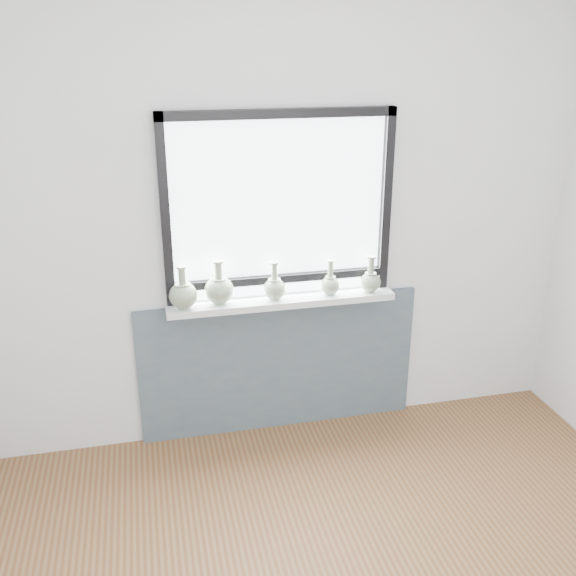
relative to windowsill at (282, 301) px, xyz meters
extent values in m
cube|color=silver|center=(0.00, 0.10, 0.42)|extent=(3.60, 0.02, 2.60)
cube|color=#4D5B64|center=(0.00, 0.07, -0.45)|extent=(1.70, 0.03, 0.86)
cube|color=silver|center=(0.00, 0.00, 0.00)|extent=(1.32, 0.18, 0.04)
cube|color=black|center=(-0.62, 0.05, 0.55)|extent=(0.05, 0.06, 1.05)
cube|color=black|center=(0.62, 0.05, 0.55)|extent=(0.05, 0.06, 1.05)
cube|color=black|center=(0.00, 0.05, 1.04)|extent=(1.30, 0.06, 0.05)
cube|color=black|center=(0.00, 0.05, 0.12)|extent=(1.20, 0.05, 0.04)
cube|color=white|center=(0.00, 0.08, 0.52)|extent=(1.20, 0.01, 1.00)
cylinder|color=gray|center=(-0.56, -0.02, 0.02)|extent=(0.07, 0.07, 0.01)
ellipsoid|color=gray|center=(-0.56, -0.02, 0.09)|extent=(0.16, 0.16, 0.15)
cone|color=gray|center=(-0.56, -0.02, 0.15)|extent=(0.09, 0.09, 0.03)
cylinder|color=gray|center=(-0.56, -0.02, 0.20)|extent=(0.04, 0.04, 0.11)
cylinder|color=gray|center=(-0.56, -0.02, 0.26)|extent=(0.05, 0.05, 0.01)
cylinder|color=gray|center=(-0.36, 0.00, 0.02)|extent=(0.07, 0.07, 0.01)
ellipsoid|color=gray|center=(-0.36, 0.00, 0.10)|extent=(0.17, 0.17, 0.15)
cone|color=gray|center=(-0.36, 0.00, 0.15)|extent=(0.09, 0.09, 0.03)
cylinder|color=gray|center=(-0.36, 0.00, 0.21)|extent=(0.04, 0.04, 0.11)
cylinder|color=gray|center=(-0.36, 0.00, 0.27)|extent=(0.07, 0.07, 0.01)
cylinder|color=gray|center=(-0.04, -0.01, 0.02)|extent=(0.06, 0.06, 0.01)
ellipsoid|color=gray|center=(-0.04, -0.01, 0.08)|extent=(0.13, 0.13, 0.12)
cone|color=gray|center=(-0.04, -0.01, 0.13)|extent=(0.07, 0.07, 0.03)
cylinder|color=gray|center=(-0.04, -0.01, 0.18)|extent=(0.03, 0.03, 0.11)
cylinder|color=gray|center=(-0.04, -0.01, 0.24)|extent=(0.05, 0.05, 0.01)
cylinder|color=gray|center=(0.29, -0.01, 0.02)|extent=(0.05, 0.05, 0.01)
ellipsoid|color=gray|center=(0.29, -0.01, 0.07)|extent=(0.12, 0.12, 0.11)
cone|color=gray|center=(0.29, -0.01, 0.11)|extent=(0.06, 0.06, 0.03)
cylinder|color=gray|center=(0.29, -0.01, 0.16)|extent=(0.03, 0.03, 0.11)
cylinder|color=gray|center=(0.29, -0.01, 0.22)|extent=(0.04, 0.04, 0.01)
cylinder|color=gray|center=(0.53, -0.02, 0.02)|extent=(0.06, 0.06, 0.01)
ellipsoid|color=gray|center=(0.53, -0.02, 0.08)|extent=(0.12, 0.12, 0.11)
cone|color=gray|center=(0.53, -0.02, 0.12)|extent=(0.07, 0.07, 0.03)
cylinder|color=gray|center=(0.53, -0.02, 0.17)|extent=(0.04, 0.04, 0.11)
cylinder|color=gray|center=(0.53, -0.02, 0.23)|extent=(0.06, 0.06, 0.01)
camera|label=1|loc=(-0.74, -3.34, 1.41)|focal=40.00mm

